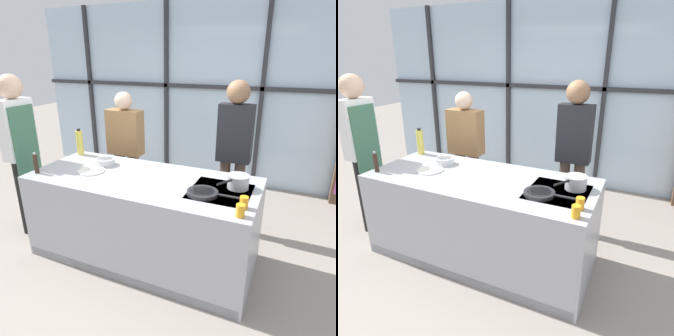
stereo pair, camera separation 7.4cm
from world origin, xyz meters
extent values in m
plane|color=gray|center=(0.00, 0.00, 0.00)|extent=(18.00, 18.00, 0.00)
cube|color=silver|center=(0.00, 2.36, 1.40)|extent=(6.40, 0.04, 2.80)
cube|color=#2D2D33|center=(0.00, 2.31, 1.54)|extent=(6.40, 0.06, 0.06)
cube|color=#2D2D33|center=(-2.30, 2.31, 1.40)|extent=(0.06, 0.06, 2.80)
cube|color=#2D2D33|center=(-0.77, 2.31, 1.40)|extent=(0.06, 0.06, 2.80)
cube|color=#2D2D33|center=(0.77, 2.31, 1.40)|extent=(0.06, 0.06, 2.80)
cube|color=#A8AAB2|center=(0.00, 0.00, 0.44)|extent=(2.23, 0.95, 0.88)
cube|color=black|center=(0.77, 0.00, 0.88)|extent=(0.52, 0.52, 0.01)
cube|color=black|center=(0.00, -0.46, 0.05)|extent=(2.18, 0.03, 0.10)
cylinder|color=#38383D|center=(0.65, -0.12, 0.88)|extent=(0.13, 0.13, 0.01)
cylinder|color=#38383D|center=(0.90, -0.12, 0.88)|extent=(0.13, 0.13, 0.01)
cylinder|color=#38383D|center=(0.65, 0.12, 0.88)|extent=(0.13, 0.13, 0.01)
cylinder|color=#38383D|center=(0.90, 0.12, 0.88)|extent=(0.13, 0.13, 0.01)
cylinder|color=black|center=(-1.48, 0.00, 0.45)|extent=(0.12, 0.12, 0.91)
cylinder|color=black|center=(-1.48, -0.16, 0.45)|extent=(0.12, 0.12, 0.91)
cube|color=white|center=(-1.48, -0.08, 1.24)|extent=(0.17, 0.37, 0.66)
sphere|color=#D8AD8C|center=(-1.48, -0.08, 1.69)|extent=(0.25, 0.25, 0.25)
cube|color=#38664C|center=(-1.39, -0.08, 1.00)|extent=(0.02, 0.31, 1.00)
cylinder|color=#47382D|center=(-0.60, 0.86, 0.40)|extent=(0.15, 0.15, 0.79)
cylinder|color=#47382D|center=(-0.80, 0.86, 0.40)|extent=(0.15, 0.15, 0.79)
cube|color=#A37547|center=(-0.70, 0.86, 1.08)|extent=(0.45, 0.20, 0.57)
sphere|color=beige|center=(-0.70, 0.86, 1.47)|extent=(0.22, 0.22, 0.22)
cylinder|color=#47382D|center=(0.78, 0.86, 0.44)|extent=(0.12, 0.12, 0.88)
cylinder|color=#47382D|center=(0.62, 0.86, 0.44)|extent=(0.12, 0.12, 0.88)
cube|color=#232328|center=(0.70, 0.86, 1.20)|extent=(0.37, 0.17, 0.63)
sphere|color=#8C6647|center=(0.70, 0.86, 1.64)|extent=(0.25, 0.25, 0.25)
cylinder|color=#232326|center=(0.65, -0.12, 0.90)|extent=(0.27, 0.27, 0.03)
cylinder|color=#B26B2D|center=(0.65, -0.12, 0.91)|extent=(0.21, 0.21, 0.01)
cylinder|color=#232326|center=(0.89, -0.13, 0.91)|extent=(0.21, 0.02, 0.02)
cylinder|color=silver|center=(0.90, 0.12, 0.95)|extent=(0.19, 0.19, 0.12)
cylinder|color=silver|center=(0.90, 0.12, 1.00)|extent=(0.20, 0.20, 0.01)
cylinder|color=black|center=(0.81, -0.03, 0.99)|extent=(0.10, 0.16, 0.02)
cylinder|color=white|center=(-0.55, -0.06, 0.89)|extent=(0.27, 0.27, 0.01)
cylinder|color=silver|center=(-0.53, 0.17, 0.92)|extent=(0.20, 0.20, 0.07)
cylinder|color=#4C4C51|center=(-0.53, 0.17, 0.95)|extent=(0.17, 0.17, 0.01)
cylinder|color=#E0CC4C|center=(-1.01, 0.35, 1.03)|extent=(0.08, 0.08, 0.29)
cylinder|color=black|center=(-1.01, 0.35, 1.18)|extent=(0.04, 0.04, 0.02)
cylinder|color=#332319|center=(-1.02, -0.31, 0.98)|extent=(0.04, 0.04, 0.19)
sphere|color=#B2B2B7|center=(-1.02, -0.31, 1.09)|extent=(0.03, 0.03, 0.03)
cylinder|color=orange|center=(1.01, -0.37, 0.93)|extent=(0.07, 0.07, 0.10)
cylinder|color=orange|center=(1.01, -0.23, 0.93)|extent=(0.07, 0.07, 0.10)
camera|label=1|loc=(1.30, -2.35, 1.98)|focal=32.00mm
camera|label=2|loc=(1.37, -2.32, 1.98)|focal=32.00mm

